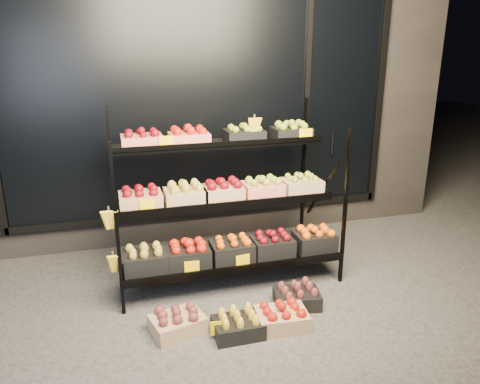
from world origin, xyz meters
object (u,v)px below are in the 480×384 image
object	(u,v)px
display_rack	(225,201)
floor_crate_midleft	(238,325)
floor_crate_left	(177,321)
floor_crate_midright	(282,316)

from	to	relation	value
display_rack	floor_crate_midleft	bearing A→B (deg)	-98.70
display_rack	floor_crate_left	xyz separation A→B (m)	(-0.61, -0.82, -0.69)
floor_crate_midleft	floor_crate_midright	distance (m)	0.37
floor_crate_midleft	floor_crate_midright	xyz separation A→B (m)	(0.37, 0.01, 0.00)
display_rack	floor_crate_midleft	size ratio (longest dim) A/B	5.64
display_rack	floor_crate_left	world-z (taller)	display_rack
floor_crate_left	floor_crate_midright	world-z (taller)	floor_crate_midright
floor_crate_midleft	display_rack	bearing A→B (deg)	81.25
floor_crate_left	floor_crate_midleft	size ratio (longest dim) A/B	1.21
floor_crate_midleft	floor_crate_left	bearing A→B (deg)	159.23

